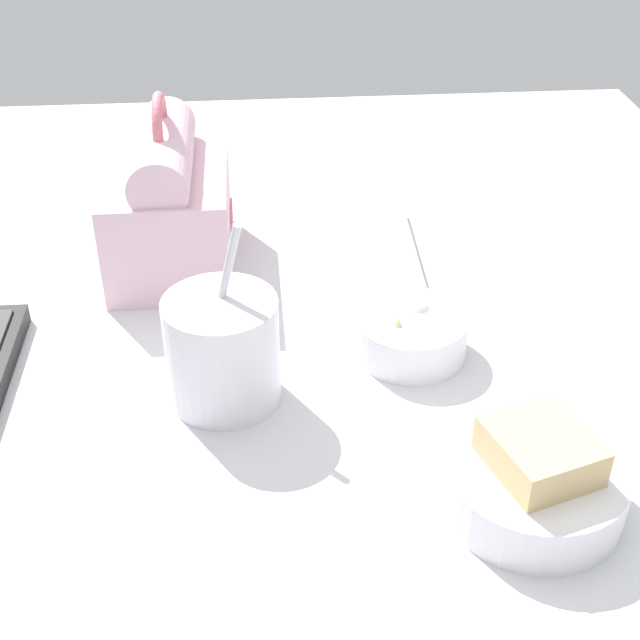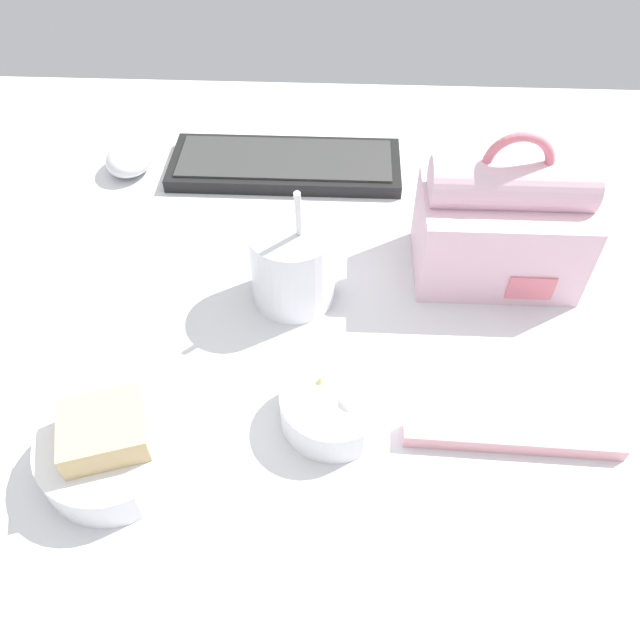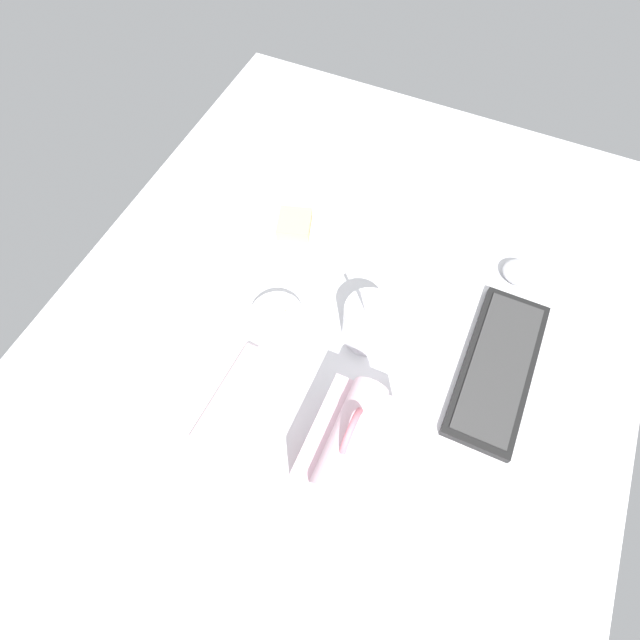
% 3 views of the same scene
% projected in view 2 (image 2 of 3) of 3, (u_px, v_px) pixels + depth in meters
% --- Properties ---
extents(desk_surface, '(1.40, 1.10, 0.02)m').
position_uv_depth(desk_surface, '(299.00, 335.00, 0.69)').
color(desk_surface, silver).
rests_on(desk_surface, ground).
extents(keyboard, '(0.32, 0.12, 0.02)m').
position_uv_depth(keyboard, '(285.00, 164.00, 0.87)').
color(keyboard, black).
rests_on(keyboard, desk_surface).
extents(lunch_bag, '(0.18, 0.12, 0.18)m').
position_uv_depth(lunch_bag, '(501.00, 224.00, 0.70)').
color(lunch_bag, beige).
rests_on(lunch_bag, desk_surface).
extents(soup_cup, '(0.09, 0.09, 0.16)m').
position_uv_depth(soup_cup, '(293.00, 263.00, 0.68)').
color(soup_cup, silver).
rests_on(soup_cup, desk_surface).
extents(bento_bowl_sandwich, '(0.13, 0.13, 0.07)m').
position_uv_depth(bento_bowl_sandwich, '(112.00, 447.00, 0.55)').
color(bento_bowl_sandwich, silver).
rests_on(bento_bowl_sandwich, desk_surface).
extents(bento_bowl_snacks, '(0.10, 0.10, 0.05)m').
position_uv_depth(bento_bowl_snacks, '(333.00, 405.00, 0.59)').
color(bento_bowl_snacks, silver).
rests_on(bento_bowl_snacks, desk_surface).
extents(computer_mouse, '(0.06, 0.08, 0.04)m').
position_uv_depth(computer_mouse, '(129.00, 158.00, 0.87)').
color(computer_mouse, silver).
rests_on(computer_mouse, desk_surface).
extents(chopstick_case, '(0.20, 0.03, 0.02)m').
position_uv_depth(chopstick_case, '(513.00, 438.00, 0.58)').
color(chopstick_case, pink).
rests_on(chopstick_case, desk_surface).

